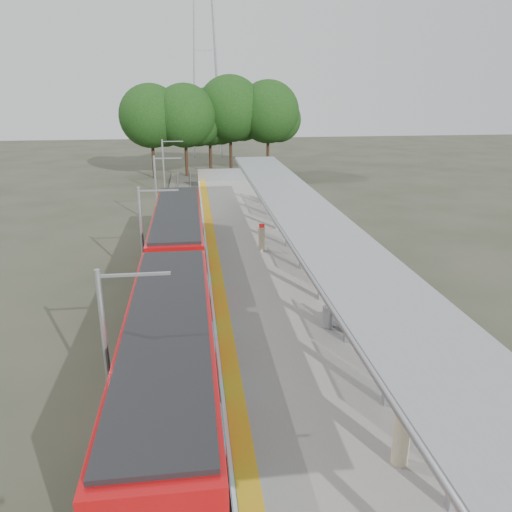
{
  "coord_description": "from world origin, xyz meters",
  "views": [
    {
      "loc": [
        -3.59,
        -6.31,
        10.17
      ],
      "look_at": [
        -0.64,
        16.62,
        2.3
      ],
      "focal_mm": 35.0,
      "sensor_mm": 36.0,
      "label": 1
    }
  ],
  "objects_px": {
    "bench_mid": "(343,315)",
    "litter_bin": "(328,317)",
    "train": "(176,281)",
    "info_pillar_far": "(262,239)",
    "info_pillar_near": "(402,436)",
    "bench_far": "(265,194)"
  },
  "relations": [
    {
      "from": "info_pillar_near",
      "to": "bench_mid",
      "type": "bearing_deg",
      "value": 87.64
    },
    {
      "from": "bench_mid",
      "to": "info_pillar_far",
      "type": "xyz_separation_m",
      "value": [
        -1.85,
        10.24,
        0.18
      ]
    },
    {
      "from": "train",
      "to": "litter_bin",
      "type": "bearing_deg",
      "value": -27.72
    },
    {
      "from": "bench_mid",
      "to": "info_pillar_far",
      "type": "bearing_deg",
      "value": 87.56
    },
    {
      "from": "info_pillar_near",
      "to": "info_pillar_far",
      "type": "xyz_separation_m",
      "value": [
        -1.08,
        17.79,
        -0.12
      ]
    },
    {
      "from": "bench_far",
      "to": "train",
      "type": "bearing_deg",
      "value": -115.15
    },
    {
      "from": "info_pillar_near",
      "to": "train",
      "type": "bearing_deg",
      "value": 121.96
    },
    {
      "from": "litter_bin",
      "to": "bench_mid",
      "type": "bearing_deg",
      "value": -10.41
    },
    {
      "from": "train",
      "to": "litter_bin",
      "type": "relative_size",
      "value": 31.14
    },
    {
      "from": "bench_mid",
      "to": "litter_bin",
      "type": "bearing_deg",
      "value": 156.9
    },
    {
      "from": "bench_mid",
      "to": "info_pillar_near",
      "type": "xyz_separation_m",
      "value": [
        -0.77,
        -7.55,
        0.3
      ]
    },
    {
      "from": "train",
      "to": "bench_far",
      "type": "xyz_separation_m",
      "value": [
        6.97,
        20.15,
        -0.48
      ]
    },
    {
      "from": "train",
      "to": "litter_bin",
      "type": "distance_m",
      "value": 6.87
    },
    {
      "from": "train",
      "to": "bench_mid",
      "type": "bearing_deg",
      "value": -26.32
    },
    {
      "from": "info_pillar_far",
      "to": "info_pillar_near",
      "type": "bearing_deg",
      "value": -86.29
    },
    {
      "from": "train",
      "to": "info_pillar_far",
      "type": "relative_size",
      "value": 16.97
    },
    {
      "from": "train",
      "to": "bench_mid",
      "type": "relative_size",
      "value": 18.13
    },
    {
      "from": "bench_mid",
      "to": "bench_far",
      "type": "bearing_deg",
      "value": 76.55
    },
    {
      "from": "bench_mid",
      "to": "train",
      "type": "bearing_deg",
      "value": 140.99
    },
    {
      "from": "bench_far",
      "to": "litter_bin",
      "type": "height_order",
      "value": "bench_far"
    },
    {
      "from": "bench_far",
      "to": "bench_mid",
      "type": "bearing_deg",
      "value": -96.82
    },
    {
      "from": "info_pillar_far",
      "to": "bench_far",
      "type": "bearing_deg",
      "value": 80.93
    }
  ]
}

